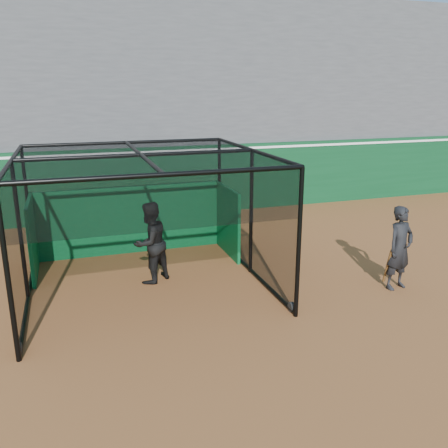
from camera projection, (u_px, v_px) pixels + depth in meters
name	position (u px, v px, depth m)	size (l,w,h in m)	color
ground	(217.00, 320.00, 9.57)	(120.00, 120.00, 0.00)	brown
outfield_wall	(146.00, 181.00, 16.96)	(50.00, 0.50, 2.50)	#0B3D1D
grandstand	(127.00, 88.00, 19.52)	(50.00, 7.85, 8.95)	#4C4C4F
batting_cage	(144.00, 222.00, 10.87)	(5.36, 5.22, 3.09)	black
batter	(150.00, 243.00, 11.22)	(0.95, 0.74, 1.96)	black
on_deck_player	(400.00, 248.00, 10.85)	(0.80, 0.61, 1.96)	black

